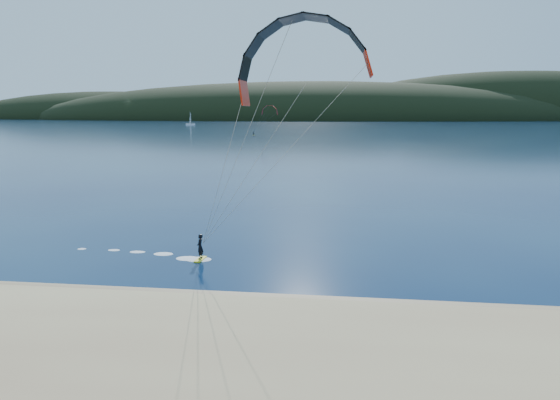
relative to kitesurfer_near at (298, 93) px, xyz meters
name	(u,v)px	position (x,y,z in m)	size (l,w,h in m)	color
ground	(198,334)	(-4.33, -5.75, -11.79)	(1800.00, 1800.00, 0.00)	#08193D
wet_sand	(220,300)	(-4.33, -1.25, -11.74)	(220.00, 2.50, 0.10)	#987B58
headland	(339,120)	(-3.70, 739.54, -11.79)	(1200.00, 310.00, 140.00)	black
kitesurfer_near	(298,93)	(0.00, 0.00, 0.00)	(22.72, 9.76, 15.52)	yellow
kitesurfer_far	(269,114)	(-31.28, 201.21, -1.62)	(12.83, 7.49, 13.66)	yellow
sailboat	(190,124)	(-128.27, 392.09, -10.95)	(8.18, 5.47, 11.43)	white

